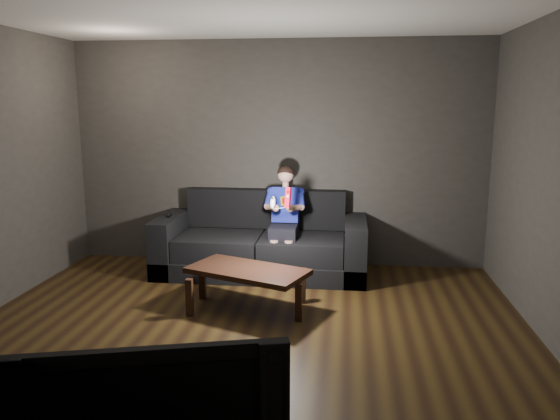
# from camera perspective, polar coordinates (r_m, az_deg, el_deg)

# --- Properties ---
(floor) EXTENTS (5.00, 5.00, 0.00)m
(floor) POSITION_cam_1_polar(r_m,az_deg,el_deg) (4.58, -4.36, -14.28)
(floor) COLOR black
(floor) RESTS_ON ground
(back_wall) EXTENTS (5.00, 0.04, 2.70)m
(back_wall) POSITION_cam_1_polar(r_m,az_deg,el_deg) (6.63, -0.29, 5.86)
(back_wall) COLOR #33302D
(back_wall) RESTS_ON ground
(front_wall) EXTENTS (5.00, 0.04, 2.70)m
(front_wall) POSITION_cam_1_polar(r_m,az_deg,el_deg) (1.87, -20.36, -8.90)
(front_wall) COLOR #33302D
(front_wall) RESTS_ON ground
(sofa) EXTENTS (2.40, 1.04, 0.93)m
(sofa) POSITION_cam_1_polar(r_m,az_deg,el_deg) (6.41, -1.90, -3.84)
(sofa) COLOR black
(sofa) RESTS_ON floor
(child) EXTENTS (0.46, 0.56, 1.12)m
(child) POSITION_cam_1_polar(r_m,az_deg,el_deg) (6.20, 0.47, -0.01)
(child) COLOR black
(child) RESTS_ON sofa
(wii_remote_red) EXTENTS (0.07, 0.09, 0.22)m
(wii_remote_red) POSITION_cam_1_polar(r_m,az_deg,el_deg) (5.73, 0.84, 1.32)
(wii_remote_red) COLOR red
(wii_remote_red) RESTS_ON child
(nunchuk_white) EXTENTS (0.07, 0.09, 0.14)m
(nunchuk_white) POSITION_cam_1_polar(r_m,az_deg,el_deg) (5.76, -0.76, 0.80)
(nunchuk_white) COLOR white
(nunchuk_white) RESTS_ON child
(wii_remote_black) EXTENTS (0.05, 0.15, 0.03)m
(wii_remote_black) POSITION_cam_1_polar(r_m,az_deg,el_deg) (6.50, -11.51, -0.55)
(wii_remote_black) COLOR black
(wii_remote_black) RESTS_ON sofa
(coffee_table) EXTENTS (1.25, 0.94, 0.41)m
(coffee_table) POSITION_cam_1_polar(r_m,az_deg,el_deg) (5.26, -3.40, -6.69)
(coffee_table) COLOR black
(coffee_table) RESTS_ON floor
(tv) EXTENTS (1.01, 0.40, 0.58)m
(tv) POSITION_cam_1_polar(r_m,az_deg,el_deg) (2.22, -13.39, -19.63)
(tv) COLOR black
(tv) RESTS_ON media_console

